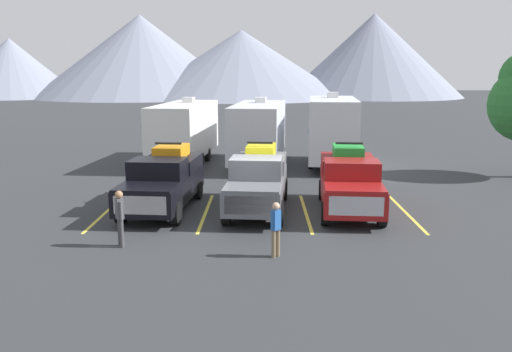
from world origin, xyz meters
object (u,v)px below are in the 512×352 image
camper_trailer_a (185,129)px  camper_trailer_c (332,128)px  pickup_truck_a (164,180)px  person_b (276,226)px  person_a (120,215)px  pickup_truck_b (258,180)px  pickup_truck_c (350,181)px  camper_trailer_b (259,130)px

camper_trailer_a → camper_trailer_c: 8.25m
pickup_truck_a → camper_trailer_c: camper_trailer_c is taller
camper_trailer_a → person_b: (4.76, -15.53, -1.02)m
camper_trailer_a → person_a: (0.10, -14.67, -0.95)m
pickup_truck_b → camper_trailer_a: size_ratio=0.64×
camper_trailer_a → person_a: camper_trailer_a is taller
camper_trailer_a → camper_trailer_c: camper_trailer_c is taller
pickup_truck_b → person_a: (-4.12, -4.43, -0.17)m
pickup_truck_c → camper_trailer_c: 9.52m
pickup_truck_a → pickup_truck_c: bearing=-1.7°
pickup_truck_b → person_a: pickup_truck_b is taller
pickup_truck_b → camper_trailer_a: 11.10m
camper_trailer_c → pickup_truck_a: bearing=-129.4°
camper_trailer_b → person_b: bearing=-87.8°
pickup_truck_a → camper_trailer_c: (7.60, 9.25, 0.99)m
camper_trailer_a → person_b: camper_trailer_a is taller
pickup_truck_c → camper_trailer_a: camper_trailer_a is taller
pickup_truck_a → camper_trailer_c: bearing=50.6°
person_b → camper_trailer_b: bearing=92.2°
camper_trailer_c → camper_trailer_a: bearing=174.0°
pickup_truck_a → person_a: 4.59m
camper_trailer_c → person_b: (-3.45, -14.67, -1.19)m
pickup_truck_b → person_a: bearing=-132.9°
pickup_truck_c → pickup_truck_b: bearing=178.7°
pickup_truck_b → camper_trailer_a: (-4.22, 10.24, 0.78)m
pickup_truck_b → person_a: size_ratio=3.31×
pickup_truck_b → pickup_truck_c: 3.45m
pickup_truck_a → pickup_truck_c: size_ratio=1.04×
camper_trailer_b → camper_trailer_c: bearing=-3.2°
camper_trailer_b → pickup_truck_a: bearing=-110.7°
camper_trailer_a → camper_trailer_c: (8.21, -0.86, 0.17)m
person_b → camper_trailer_a: bearing=107.0°
camper_trailer_a → person_b: size_ratio=5.63×
pickup_truck_a → person_a: pickup_truck_a is taller
camper_trailer_a → person_a: size_ratio=5.21×
pickup_truck_a → person_b: pickup_truck_a is taller
camper_trailer_b → person_a: (-4.08, -14.03, -0.96)m
pickup_truck_a → pickup_truck_c: 7.07m
pickup_truck_c → camper_trailer_c: (0.54, 9.46, 0.97)m
pickup_truck_b → pickup_truck_c: bearing=-1.3°
person_b → camper_trailer_c: bearing=76.8°
pickup_truck_b → pickup_truck_c: (3.45, -0.08, -0.03)m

